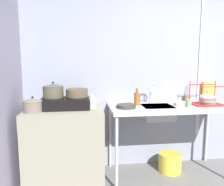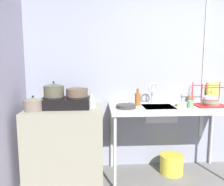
# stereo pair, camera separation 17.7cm
# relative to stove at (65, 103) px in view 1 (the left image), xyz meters

# --- Properties ---
(wall_back) EXTENTS (5.57, 0.10, 2.64)m
(wall_back) POSITION_rel_stove_xyz_m (1.83, 0.39, 0.35)
(wall_back) COLOR #9094A6
(wall_back) RESTS_ON ground
(wall_metal_strip) EXTENTS (0.05, 0.01, 2.12)m
(wall_metal_strip) POSITION_rel_stove_xyz_m (1.84, 0.33, 0.48)
(wall_metal_strip) COLOR #BAB9BD
(counter_concrete) EXTENTS (0.90, 0.67, 0.91)m
(counter_concrete) POSITION_rel_stove_xyz_m (-0.02, -0.00, -0.52)
(counter_concrete) COLOR gray
(counter_concrete) RESTS_ON ground
(counter_sink) EXTENTS (1.50, 0.67, 0.91)m
(counter_sink) POSITION_rel_stove_xyz_m (1.28, 0.00, -0.13)
(counter_sink) COLOR #BAB9BD
(counter_sink) RESTS_ON ground
(stove) EXTENTS (0.56, 0.34, 0.14)m
(stove) POSITION_rel_stove_xyz_m (0.00, 0.00, 0.00)
(stove) COLOR black
(stove) RESTS_ON counter_concrete
(pot_on_left_burner) EXTENTS (0.24, 0.24, 0.18)m
(pot_on_left_burner) POSITION_rel_stove_xyz_m (-0.14, -0.00, 0.15)
(pot_on_left_burner) COLOR #4E4938
(pot_on_left_burner) RESTS_ON stove
(pot_on_right_burner) EXTENTS (0.26, 0.26, 0.09)m
(pot_on_right_burner) POSITION_rel_stove_xyz_m (0.14, -0.00, 0.12)
(pot_on_right_burner) COLOR brown
(pot_on_right_burner) RESTS_ON stove
(pot_beside_stove) EXTENTS (0.21, 0.21, 0.18)m
(pot_beside_stove) POSITION_rel_stove_xyz_m (-0.34, -0.15, 0.01)
(pot_beside_stove) COLOR #76665D
(pot_beside_stove) RESTS_ON counter_concrete
(percolator) EXTENTS (0.09, 0.09, 0.18)m
(percolator) POSITION_rel_stove_xyz_m (0.31, -0.02, 0.02)
(percolator) COLOR silver
(percolator) RESTS_ON counter_concrete
(sink_basin) EXTENTS (0.38, 0.33, 0.16)m
(sink_basin) POSITION_rel_stove_xyz_m (1.13, -0.00, -0.15)
(sink_basin) COLOR #BAB9BD
(sink_basin) RESTS_ON counter_sink
(faucet) EXTENTS (0.13, 0.07, 0.28)m
(faucet) POSITION_rel_stove_xyz_m (1.09, 0.15, 0.13)
(faucet) COLOR #BAB9BD
(faucet) RESTS_ON counter_sink
(frying_pan) EXTENTS (0.24, 0.24, 0.04)m
(frying_pan) POSITION_rel_stove_xyz_m (0.72, -0.06, -0.05)
(frying_pan) COLOR #35342F
(frying_pan) RESTS_ON counter_sink
(dish_rack) EXTENTS (0.38, 0.28, 0.29)m
(dish_rack) POSITION_rel_stove_xyz_m (1.78, -0.01, -0.01)
(dish_rack) COLOR red
(dish_rack) RESTS_ON counter_sink
(cup_by_rack) EXTENTS (0.07, 0.07, 0.09)m
(cup_by_rack) POSITION_rel_stove_xyz_m (1.49, -0.10, -0.02)
(cup_by_rack) COLOR #699C71
(cup_by_rack) RESTS_ON counter_sink
(small_bowl_on_drainboard) EXTENTS (0.16, 0.16, 0.04)m
(small_bowl_on_drainboard) POSITION_rel_stove_xyz_m (1.42, -0.02, -0.05)
(small_bowl_on_drainboard) COLOR beige
(small_bowl_on_drainboard) RESTS_ON counter_sink
(bottle_by_sink) EXTENTS (0.07, 0.07, 0.21)m
(bottle_by_sink) POSITION_rel_stove_xyz_m (0.88, 0.08, 0.02)
(bottle_by_sink) COLOR #925621
(bottle_by_sink) RESTS_ON counter_sink
(cereal_box) EXTENTS (0.16, 0.08, 0.26)m
(cereal_box) POSITION_rel_stove_xyz_m (1.96, 0.28, 0.07)
(cereal_box) COLOR #E1D44F
(cereal_box) RESTS_ON counter_sink
(utensil_jar) EXTENTS (0.08, 0.08, 0.23)m
(utensil_jar) POSITION_rel_stove_xyz_m (1.65, 0.27, -0.02)
(utensil_jar) COLOR #956F4B
(utensil_jar) RESTS_ON counter_sink
(bucket_on_floor) EXTENTS (0.30, 0.30, 0.25)m
(bucket_on_floor) POSITION_rel_stove_xyz_m (1.34, 0.06, -0.85)
(bucket_on_floor) COLOR yellow
(bucket_on_floor) RESTS_ON ground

